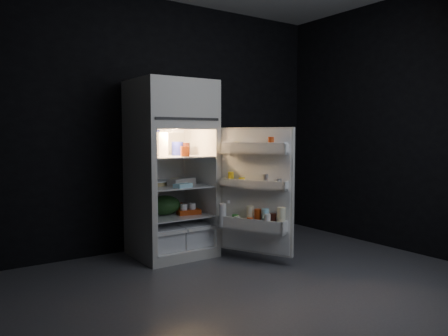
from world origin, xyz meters
TOP-DOWN VIEW (x-y plane):
  - floor at (0.00, 0.00)m, footprint 4.00×3.40m
  - wall_back at (0.00, 1.70)m, footprint 4.00×0.00m
  - wall_right at (2.00, 0.00)m, footprint 0.00×3.40m
  - refrigerator at (-0.13, 1.32)m, footprint 0.76×0.71m
  - fridge_door at (0.41, 0.60)m, footprint 0.49×0.73m
  - milk_jug at (-0.27, 1.32)m, footprint 0.19×0.19m
  - mayo_jar at (-0.04, 1.34)m, footprint 0.15×0.15m
  - jam_jar at (0.04, 1.31)m, footprint 0.12×0.12m
  - amber_bottle at (-0.41, 1.35)m, footprint 0.12×0.12m
  - small_carton at (-0.08, 1.11)m, footprint 0.09×0.08m
  - egg_carton at (-0.06, 1.21)m, footprint 0.33×0.21m
  - pie at (-0.30, 1.37)m, footprint 0.32×0.32m
  - flat_package at (-0.14, 1.04)m, footprint 0.21×0.14m
  - wrapped_pkg at (0.03, 1.46)m, footprint 0.15×0.13m
  - produce_bag at (-0.21, 1.30)m, footprint 0.42×0.39m
  - yogurt_tray at (0.01, 1.18)m, footprint 0.25×0.16m
  - small_can_red at (0.02, 1.40)m, footprint 0.09×0.09m
  - small_can_silver at (0.11, 1.40)m, footprint 0.08×0.08m

SIDE VIEW (x-z plane):
  - floor at x=0.00m, z-range 0.00..0.00m
  - yogurt_tray at x=0.01m, z-range 0.43..0.48m
  - small_can_red at x=0.02m, z-range 0.43..0.52m
  - small_can_silver at x=0.11m, z-range 0.43..0.52m
  - produce_bag at x=-0.21m, z-range 0.43..0.62m
  - fridge_door at x=0.41m, z-range 0.07..1.29m
  - pie at x=-0.30m, z-range 0.73..0.77m
  - flat_package at x=-0.14m, z-range 0.73..0.77m
  - wrapped_pkg at x=0.03m, z-range 0.73..0.78m
  - egg_carton at x=-0.06m, z-range 0.73..0.80m
  - refrigerator at x=-0.13m, z-range 0.07..1.85m
  - small_carton at x=-0.08m, z-range 1.03..1.13m
  - jam_jar at x=0.04m, z-range 1.03..1.16m
  - mayo_jar at x=-0.04m, z-range 1.03..1.17m
  - amber_bottle at x=-0.41m, z-range 1.03..1.25m
  - milk_jug at x=-0.27m, z-range 1.03..1.27m
  - wall_back at x=0.00m, z-range 0.00..2.70m
  - wall_right at x=2.00m, z-range 0.00..2.70m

